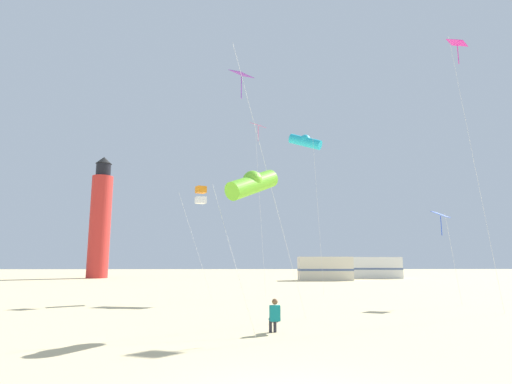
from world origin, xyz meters
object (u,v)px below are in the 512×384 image
object	(u,v)px
kite_tube_lime	(252,183)
kite_tube_cyan	(305,141)
kite_flyer_standing	(274,315)
lighthouse_distant	(100,220)
kite_diamond_rainbow	(258,133)
rv_van_cream	(325,269)
kite_diamond_blue	(441,217)
kite_diamond_violet	(244,83)
rv_van_white	(376,268)
kite_diamond_magenta	(459,55)
kite_box_orange	(201,195)

from	to	relation	value
kite_tube_lime	kite_tube_cyan	bearing A→B (deg)	73.44
kite_flyer_standing	lighthouse_distant	xyz separation A→B (m)	(-21.23, 42.16, 7.22)
kite_tube_cyan	kite_tube_lime	size ratio (longest dim) A/B	1.95
kite_diamond_rainbow	rv_van_cream	size ratio (longest dim) A/B	1.93
kite_tube_lime	lighthouse_distant	size ratio (longest dim) A/B	0.36
kite_diamond_blue	kite_flyer_standing	bearing A→B (deg)	-139.73
kite_diamond_blue	kite_tube_lime	bearing A→B (deg)	-144.50
kite_tube_lime	rv_van_cream	world-z (taller)	kite_tube_lime
kite_diamond_violet	kite_flyer_standing	bearing A→B (deg)	-71.04
kite_diamond_rainbow	kite_diamond_violet	distance (m)	11.31
kite_tube_cyan	rv_van_white	distance (m)	31.03
kite_diamond_rainbow	kite_diamond_violet	xyz separation A→B (m)	(-0.98, -11.21, -1.22)
kite_diamond_magenta	lighthouse_distant	size ratio (longest dim) A/B	0.84
kite_diamond_magenta	kite_tube_cyan	distance (m)	11.45
kite_tube_lime	kite_diamond_violet	bearing A→B (deg)	98.89
rv_van_cream	kite_diamond_blue	bearing A→B (deg)	-86.33
kite_diamond_blue	lighthouse_distant	bearing A→B (deg)	133.01
kite_box_orange	kite_diamond_magenta	size ratio (longest dim) A/B	0.51
rv_van_cream	kite_box_orange	bearing A→B (deg)	-118.31
kite_flyer_standing	kite_diamond_rainbow	xyz separation A→B (m)	(-0.14, 14.47, 11.04)
kite_box_orange	kite_diamond_violet	bearing A→B (deg)	-72.33
kite_tube_lime	kite_diamond_magenta	bearing A→B (deg)	23.29
kite_tube_cyan	rv_van_white	size ratio (longest dim) A/B	1.77
lighthouse_distant	rv_van_white	distance (m)	38.19
kite_diamond_blue	kite_diamond_rainbow	bearing A→B (deg)	150.01
kite_flyer_standing	kite_tube_cyan	world-z (taller)	kite_tube_cyan
kite_flyer_standing	kite_tube_lime	world-z (taller)	kite_tube_lime
kite_flyer_standing	rv_van_cream	world-z (taller)	rv_van_cream
kite_box_orange	kite_diamond_magenta	world-z (taller)	kite_diamond_magenta
kite_diamond_magenta	lighthouse_distant	distance (m)	48.58
kite_diamond_rainbow	kite_diamond_blue	size ratio (longest dim) A/B	2.39
kite_tube_cyan	kite_diamond_violet	xyz separation A→B (m)	(-4.41, -11.11, -0.58)
lighthouse_distant	rv_van_white	size ratio (longest dim) A/B	2.54
kite_diamond_blue	kite_tube_lime	size ratio (longest dim) A/B	0.87
rv_van_cream	kite_flyer_standing	bearing A→B (deg)	-103.30
kite_box_orange	kite_diamond_magenta	bearing A→B (deg)	-25.45
kite_box_orange	lighthouse_distant	size ratio (longest dim) A/B	0.43
kite_flyer_standing	rv_van_cream	size ratio (longest dim) A/B	0.18
kite_diamond_magenta	rv_van_cream	bearing A→B (deg)	93.47
kite_tube_lime	lighthouse_distant	bearing A→B (deg)	116.37
kite_diamond_blue	rv_van_cream	world-z (taller)	kite_diamond_blue
kite_diamond_blue	rv_van_cream	distance (m)	27.08
kite_diamond_magenta	kite_tube_lime	world-z (taller)	kite_diamond_magenta
kite_flyer_standing	lighthouse_distant	world-z (taller)	lighthouse_distant
kite_diamond_blue	lighthouse_distant	distance (m)	46.04
kite_box_orange	kite_diamond_violet	xyz separation A→B (m)	(2.89, -9.09, 3.75)
kite_flyer_standing	kite_tube_lime	bearing A→B (deg)	-57.35
kite_diamond_rainbow	kite_diamond_magenta	xyz separation A→B (m)	(10.41, -8.91, 1.51)
kite_diamond_blue	rv_van_cream	bearing A→B (deg)	93.52
lighthouse_distant	rv_van_white	xyz separation A→B (m)	(37.62, -1.35, -6.45)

